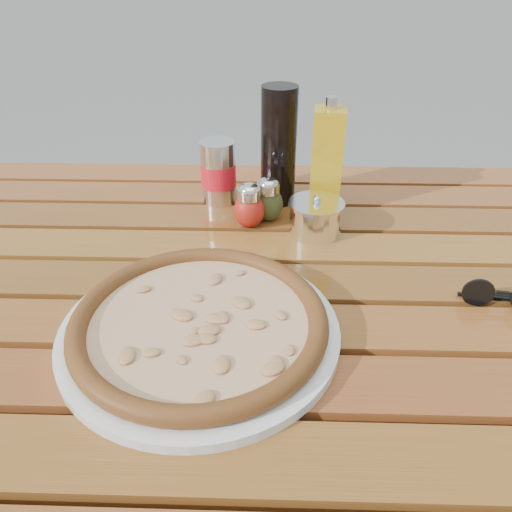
{
  "coord_description": "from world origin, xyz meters",
  "views": [
    {
      "loc": [
        0.02,
        -0.61,
        1.19
      ],
      "look_at": [
        0.0,
        0.02,
        0.78
      ],
      "focal_mm": 35.0,
      "sensor_mm": 36.0,
      "label": 1
    }
  ],
  "objects_px": {
    "oregano_shaker": "(268,200)",
    "dark_bottle": "(279,147)",
    "pizza": "(199,321)",
    "pepper_shaker": "(249,206)",
    "soda_can": "(218,173)",
    "parmesan_tin": "(316,217)",
    "plate": "(200,331)",
    "table": "(256,319)",
    "sunglasses": "(502,295)",
    "olive_oil_cruet": "(327,160)"
  },
  "relations": [
    {
      "from": "oregano_shaker",
      "to": "dark_bottle",
      "type": "distance_m",
      "value": 0.11
    },
    {
      "from": "pizza",
      "to": "pepper_shaker",
      "type": "xyz_separation_m",
      "value": [
        0.05,
        0.29,
        0.02
      ]
    },
    {
      "from": "soda_can",
      "to": "parmesan_tin",
      "type": "distance_m",
      "value": 0.22
    },
    {
      "from": "parmesan_tin",
      "to": "pizza",
      "type": "bearing_deg",
      "value": -121.56
    },
    {
      "from": "oregano_shaker",
      "to": "soda_can",
      "type": "xyz_separation_m",
      "value": [
        -0.1,
        0.07,
        0.02
      ]
    },
    {
      "from": "plate",
      "to": "soda_can",
      "type": "relative_size",
      "value": 3.0
    },
    {
      "from": "pepper_shaker",
      "to": "dark_bottle",
      "type": "distance_m",
      "value": 0.14
    },
    {
      "from": "table",
      "to": "sunglasses",
      "type": "distance_m",
      "value": 0.36
    },
    {
      "from": "olive_oil_cruet",
      "to": "sunglasses",
      "type": "height_order",
      "value": "olive_oil_cruet"
    },
    {
      "from": "table",
      "to": "parmesan_tin",
      "type": "height_order",
      "value": "parmesan_tin"
    },
    {
      "from": "parmesan_tin",
      "to": "sunglasses",
      "type": "distance_m",
      "value": 0.31
    },
    {
      "from": "table",
      "to": "olive_oil_cruet",
      "type": "height_order",
      "value": "olive_oil_cruet"
    },
    {
      "from": "pizza",
      "to": "olive_oil_cruet",
      "type": "distance_m",
      "value": 0.42
    },
    {
      "from": "table",
      "to": "oregano_shaker",
      "type": "distance_m",
      "value": 0.23
    },
    {
      "from": "pizza",
      "to": "parmesan_tin",
      "type": "xyz_separation_m",
      "value": [
        0.17,
        0.27,
        0.01
      ]
    },
    {
      "from": "pizza",
      "to": "soda_can",
      "type": "height_order",
      "value": "soda_can"
    },
    {
      "from": "parmesan_tin",
      "to": "sunglasses",
      "type": "relative_size",
      "value": 0.99
    },
    {
      "from": "dark_bottle",
      "to": "parmesan_tin",
      "type": "relative_size",
      "value": 1.99
    },
    {
      "from": "oregano_shaker",
      "to": "olive_oil_cruet",
      "type": "distance_m",
      "value": 0.13
    },
    {
      "from": "table",
      "to": "oregano_shaker",
      "type": "xyz_separation_m",
      "value": [
        0.02,
        0.19,
        0.11
      ]
    },
    {
      "from": "olive_oil_cruet",
      "to": "dark_bottle",
      "type": "bearing_deg",
      "value": 160.22
    },
    {
      "from": "pizza",
      "to": "olive_oil_cruet",
      "type": "relative_size",
      "value": 1.59
    },
    {
      "from": "soda_can",
      "to": "sunglasses",
      "type": "relative_size",
      "value": 1.08
    },
    {
      "from": "soda_can",
      "to": "table",
      "type": "bearing_deg",
      "value": -73.58
    },
    {
      "from": "sunglasses",
      "to": "table",
      "type": "bearing_deg",
      "value": -179.41
    },
    {
      "from": "oregano_shaker",
      "to": "soda_can",
      "type": "distance_m",
      "value": 0.12
    },
    {
      "from": "pepper_shaker",
      "to": "oregano_shaker",
      "type": "distance_m",
      "value": 0.04
    },
    {
      "from": "parmesan_tin",
      "to": "soda_can",
      "type": "bearing_deg",
      "value": 145.58
    },
    {
      "from": "plate",
      "to": "parmesan_tin",
      "type": "bearing_deg",
      "value": 58.44
    },
    {
      "from": "plate",
      "to": "parmesan_tin",
      "type": "distance_m",
      "value": 0.32
    },
    {
      "from": "table",
      "to": "sunglasses",
      "type": "bearing_deg",
      "value": -8.07
    },
    {
      "from": "plate",
      "to": "soda_can",
      "type": "distance_m",
      "value": 0.4
    },
    {
      "from": "oregano_shaker",
      "to": "olive_oil_cruet",
      "type": "bearing_deg",
      "value": 24.03
    },
    {
      "from": "dark_bottle",
      "to": "parmesan_tin",
      "type": "xyz_separation_m",
      "value": [
        0.06,
        -0.13,
        -0.08
      ]
    },
    {
      "from": "pizza",
      "to": "dark_bottle",
      "type": "height_order",
      "value": "dark_bottle"
    },
    {
      "from": "table",
      "to": "parmesan_tin",
      "type": "distance_m",
      "value": 0.21
    },
    {
      "from": "olive_oil_cruet",
      "to": "soda_can",
      "type": "bearing_deg",
      "value": 172.16
    },
    {
      "from": "dark_bottle",
      "to": "olive_oil_cruet",
      "type": "height_order",
      "value": "dark_bottle"
    },
    {
      "from": "plate",
      "to": "sunglasses",
      "type": "height_order",
      "value": "sunglasses"
    },
    {
      "from": "pepper_shaker",
      "to": "dark_bottle",
      "type": "xyz_separation_m",
      "value": [
        0.05,
        0.1,
        0.07
      ]
    },
    {
      "from": "soda_can",
      "to": "parmesan_tin",
      "type": "height_order",
      "value": "soda_can"
    },
    {
      "from": "table",
      "to": "pepper_shaker",
      "type": "relative_size",
      "value": 17.07
    },
    {
      "from": "plate",
      "to": "oregano_shaker",
      "type": "distance_m",
      "value": 0.33
    },
    {
      "from": "dark_bottle",
      "to": "sunglasses",
      "type": "relative_size",
      "value": 1.98
    },
    {
      "from": "olive_oil_cruet",
      "to": "table",
      "type": "bearing_deg",
      "value": -116.76
    },
    {
      "from": "oregano_shaker",
      "to": "olive_oil_cruet",
      "type": "relative_size",
      "value": 0.39
    },
    {
      "from": "soda_can",
      "to": "olive_oil_cruet",
      "type": "xyz_separation_m",
      "value": [
        0.2,
        -0.03,
        0.04
      ]
    },
    {
      "from": "pizza",
      "to": "pepper_shaker",
      "type": "relative_size",
      "value": 4.08
    },
    {
      "from": "plate",
      "to": "pizza",
      "type": "bearing_deg",
      "value": 0.0
    },
    {
      "from": "oregano_shaker",
      "to": "soda_can",
      "type": "height_order",
      "value": "soda_can"
    }
  ]
}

